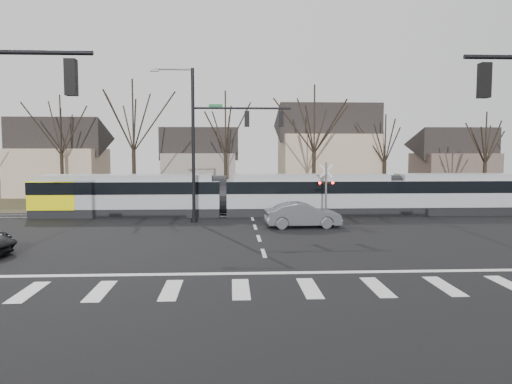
{
  "coord_description": "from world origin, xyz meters",
  "views": [
    {
      "loc": [
        -1.54,
        -20.93,
        4.78
      ],
      "look_at": [
        0.0,
        9.0,
        2.3
      ],
      "focal_mm": 35.0,
      "sensor_mm": 36.0,
      "label": 1
    }
  ],
  "objects": [
    {
      "name": "tram",
      "position": [
        4.23,
        16.0,
        1.65
      ],
      "size": [
        40.0,
        2.97,
        3.03
      ],
      "color": "gray",
      "rests_on": "ground"
    },
    {
      "name": "sedan",
      "position": [
        2.97,
        9.78,
        0.78
      ],
      "size": [
        2.15,
        4.91,
        1.56
      ],
      "primitive_type": "imported",
      "rotation": [
        0.0,
        0.0,
        1.62
      ],
      "color": "#4B4B52",
      "rests_on": "ground"
    },
    {
      "name": "grass_verge",
      "position": [
        0.0,
        32.0,
        0.01
      ],
      "size": [
        140.0,
        28.0,
        0.01
      ],
      "primitive_type": "cube",
      "color": "#38331E",
      "rests_on": "ground"
    },
    {
      "name": "ground",
      "position": [
        0.0,
        0.0,
        0.0
      ],
      "size": [
        140.0,
        140.0,
        0.0
      ],
      "primitive_type": "plane",
      "color": "black"
    },
    {
      "name": "tree_row",
      "position": [
        2.0,
        26.0,
        5.0
      ],
      "size": [
        59.2,
        7.2,
        10.0
      ],
      "color": "black",
      "rests_on": "ground"
    },
    {
      "name": "house_b",
      "position": [
        -5.0,
        36.0,
        3.97
      ],
      "size": [
        8.64,
        7.56,
        7.65
      ],
      "color": "gray",
      "rests_on": "ground"
    },
    {
      "name": "house_a",
      "position": [
        -20.0,
        34.0,
        4.46
      ],
      "size": [
        9.72,
        8.64,
        8.6
      ],
      "color": "tan",
      "rests_on": "ground"
    },
    {
      "name": "stop_line",
      "position": [
        0.0,
        -1.8,
        0.01
      ],
      "size": [
        28.0,
        0.35,
        0.01
      ],
      "primitive_type": "cube",
      "color": "silver",
      "rests_on": "ground"
    },
    {
      "name": "house_c",
      "position": [
        9.0,
        33.0,
        5.23
      ],
      "size": [
        10.8,
        8.64,
        10.1
      ],
      "color": "tan",
      "rests_on": "ground"
    },
    {
      "name": "crosswalk",
      "position": [
        0.0,
        -4.0,
        0.01
      ],
      "size": [
        27.0,
        2.6,
        0.01
      ],
      "color": "silver",
      "rests_on": "ground"
    },
    {
      "name": "rail_crossing_signal",
      "position": [
        5.0,
        12.79,
        1.89
      ],
      "size": [
        1.08,
        0.36,
        4.0
      ],
      "color": "#59595B",
      "rests_on": "ground"
    },
    {
      "name": "lane_dashes",
      "position": [
        0.0,
        16.0,
        0.01
      ],
      "size": [
        0.18,
        30.0,
        0.01
      ],
      "color": "silver",
      "rests_on": "ground"
    },
    {
      "name": "house_d",
      "position": [
        24.0,
        35.0,
        3.97
      ],
      "size": [
        8.64,
        7.56,
        7.65
      ],
      "color": "brown",
      "rests_on": "ground"
    },
    {
      "name": "signal_pole_far",
      "position": [
        -2.41,
        12.5,
        5.7
      ],
      "size": [
        9.28,
        0.44,
        10.2
      ],
      "color": "black",
      "rests_on": "ground"
    },
    {
      "name": "rail_pair",
      "position": [
        0.0,
        15.8,
        0.03
      ],
      "size": [
        90.0,
        1.52,
        0.06
      ],
      "color": "#59595E",
      "rests_on": "ground"
    }
  ]
}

